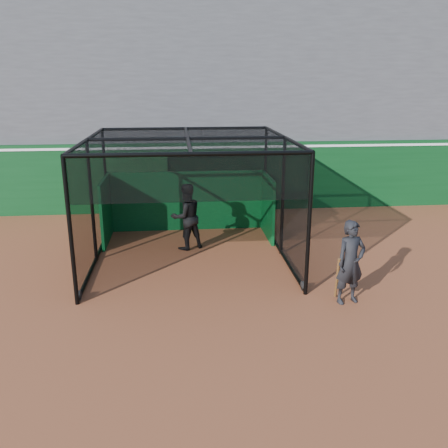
{
  "coord_description": "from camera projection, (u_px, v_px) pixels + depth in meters",
  "views": [
    {
      "loc": [
        -0.86,
        -8.61,
        4.65
      ],
      "look_at": [
        0.18,
        2.0,
        1.4
      ],
      "focal_mm": 38.0,
      "sensor_mm": 36.0,
      "label": 1
    }
  ],
  "objects": [
    {
      "name": "ground",
      "position": [
        225.0,
        318.0,
        9.63
      ],
      "size": [
        120.0,
        120.0,
        0.0
      ],
      "primitive_type": "plane",
      "color": "brown",
      "rests_on": "ground"
    },
    {
      "name": "outfield_wall",
      "position": [
        202.0,
        176.0,
        17.35
      ],
      "size": [
        50.0,
        0.5,
        2.5
      ],
      "color": "#0B3C17",
      "rests_on": "ground"
    },
    {
      "name": "grandstand",
      "position": [
        196.0,
        84.0,
        20.01
      ],
      "size": [
        50.0,
        7.85,
        8.95
      ],
      "color": "#4C4C4F",
      "rests_on": "ground"
    },
    {
      "name": "batting_cage",
      "position": [
        189.0,
        200.0,
        12.54
      ],
      "size": [
        5.14,
        5.35,
        3.22
      ],
      "color": "black",
      "rests_on": "ground"
    },
    {
      "name": "batter",
      "position": [
        186.0,
        217.0,
        13.38
      ],
      "size": [
        1.14,
        1.04,
        1.89
      ],
      "primitive_type": "imported",
      "rotation": [
        0.0,
        0.0,
        3.58
      ],
      "color": "black",
      "rests_on": "ground"
    },
    {
      "name": "on_deck_player",
      "position": [
        350.0,
        263.0,
        10.1
      ],
      "size": [
        0.76,
        0.59,
        1.85
      ],
      "color": "black",
      "rests_on": "ground"
    }
  ]
}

